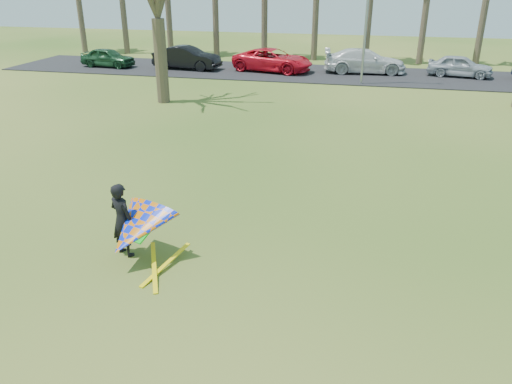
% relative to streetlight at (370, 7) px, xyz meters
% --- Properties ---
extents(ground, '(100.00, 100.00, 0.00)m').
position_rel_streetlight_xyz_m(ground, '(-2.16, -22.00, -4.46)').
color(ground, '#1B4C10').
rests_on(ground, ground).
extents(parking_strip, '(46.00, 7.00, 0.06)m').
position_rel_streetlight_xyz_m(parking_strip, '(-2.16, 3.00, -4.43)').
color(parking_strip, black).
rests_on(parking_strip, ground).
extents(streetlight, '(2.28, 0.18, 8.00)m').
position_rel_streetlight_xyz_m(streetlight, '(0.00, 0.00, 0.00)').
color(streetlight, gray).
rests_on(streetlight, ground).
extents(car_0, '(4.02, 1.89, 1.33)m').
position_rel_streetlight_xyz_m(car_0, '(-18.23, 2.12, -3.74)').
color(car_0, '#1A4325').
rests_on(car_0, parking_strip).
extents(car_1, '(4.87, 2.05, 1.56)m').
position_rel_streetlight_xyz_m(car_1, '(-12.34, 2.53, -3.62)').
color(car_1, black).
rests_on(car_1, parking_strip).
extents(car_2, '(5.87, 3.60, 1.52)m').
position_rel_streetlight_xyz_m(car_2, '(-6.28, 3.02, -3.65)').
color(car_2, red).
rests_on(car_2, parking_strip).
extents(car_3, '(5.62, 2.73, 1.57)m').
position_rel_streetlight_xyz_m(car_3, '(-0.10, 3.80, -3.62)').
color(car_3, silver).
rests_on(car_3, parking_strip).
extents(car_4, '(4.27, 2.34, 1.38)m').
position_rel_streetlight_xyz_m(car_4, '(5.99, 3.81, -3.72)').
color(car_4, '#A4A9B1').
rests_on(car_4, parking_strip).
extents(kite_flyer, '(2.13, 2.39, 2.02)m').
position_rel_streetlight_xyz_m(kite_flyer, '(-4.56, -22.09, -3.61)').
color(kite_flyer, black).
rests_on(kite_flyer, ground).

